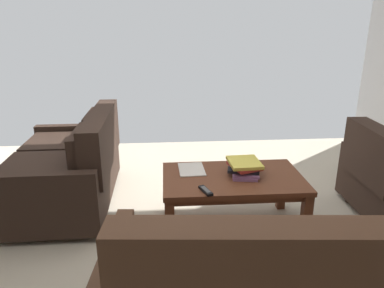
{
  "coord_description": "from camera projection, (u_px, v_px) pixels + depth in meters",
  "views": [
    {
      "loc": [
        0.17,
        2.33,
        1.64
      ],
      "look_at": [
        -0.0,
        0.01,
        0.85
      ],
      "focal_mm": 33.39,
      "sensor_mm": 36.0,
      "label": 1
    }
  ],
  "objects": [
    {
      "name": "ground_plane",
      "position": [
        191.0,
        249.0,
        2.75
      ],
      "size": [
        5.37,
        5.17,
        0.01
      ],
      "primitive_type": "cube",
      "color": "beige"
    },
    {
      "name": "sofa_main",
      "position": [
        280.0,
        288.0,
        1.81
      ],
      "size": [
        1.86,
        0.93,
        0.88
      ],
      "color": "black",
      "rests_on": "ground"
    },
    {
      "name": "loveseat_near",
      "position": [
        70.0,
        167.0,
        3.33
      ],
      "size": [
        0.92,
        1.45,
        0.88
      ],
      "color": "black",
      "rests_on": "ground"
    },
    {
      "name": "coffee_table",
      "position": [
        232.0,
        184.0,
        2.9
      ],
      "size": [
        1.13,
        0.68,
        0.47
      ],
      "color": "brown",
      "rests_on": "ground"
    },
    {
      "name": "book_stack",
      "position": [
        244.0,
        167.0,
        2.9
      ],
      "size": [
        0.29,
        0.32,
        0.12
      ],
      "color": "#996699",
      "rests_on": "coffee_table"
    },
    {
      "name": "tv_remote",
      "position": [
        206.0,
        191.0,
        2.61
      ],
      "size": [
        0.1,
        0.17,
        0.02
      ],
      "color": "black",
      "rests_on": "coffee_table"
    },
    {
      "name": "loose_magazine",
      "position": [
        192.0,
        169.0,
        3.0
      ],
      "size": [
        0.22,
        0.3,
        0.01
      ],
      "primitive_type": "cube",
      "rotation": [
        0.0,
        0.0,
        3.18
      ],
      "color": "silver",
      "rests_on": "coffee_table"
    }
  ]
}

